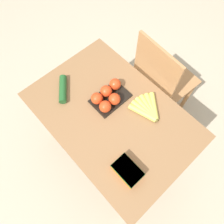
{
  "coord_description": "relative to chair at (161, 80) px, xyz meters",
  "views": [
    {
      "loc": [
        0.42,
        -0.39,
        1.94
      ],
      "look_at": [
        0.0,
        0.0,
        0.75
      ],
      "focal_mm": 35.0,
      "sensor_mm": 36.0,
      "label": 1
    }
  ],
  "objects": [
    {
      "name": "ground_plane",
      "position": [
        0.04,
        -0.57,
        -0.48
      ],
      "size": [
        12.0,
        12.0,
        0.0
      ],
      "primitive_type": "plane",
      "color": "#B7A88E"
    },
    {
      "name": "dining_table",
      "position": [
        0.04,
        -0.57,
        0.12
      ],
      "size": [
        1.05,
        0.71,
        0.72
      ],
      "color": "olive",
      "rests_on": "ground_plane"
    },
    {
      "name": "chair",
      "position": [
        0.0,
        0.0,
        0.0
      ],
      "size": [
        0.44,
        0.43,
        0.92
      ],
      "rotation": [
        0.0,
        0.0,
        3.08
      ],
      "color": "#A87547",
      "rests_on": "ground_plane"
    },
    {
      "name": "banana_bunch",
      "position": [
        0.17,
        -0.39,
        0.26
      ],
      "size": [
        0.2,
        0.2,
        0.04
      ],
      "color": "brown",
      "rests_on": "dining_table"
    },
    {
      "name": "tomato_pack",
      "position": [
        -0.05,
        -0.52,
        0.28
      ],
      "size": [
        0.16,
        0.24,
        0.09
      ],
      "color": "black",
      "rests_on": "dining_table"
    },
    {
      "name": "carrot_bag",
      "position": [
        0.36,
        -0.75,
        0.27
      ],
      "size": [
        0.16,
        0.1,
        0.05
      ],
      "color": "orange",
      "rests_on": "dining_table"
    },
    {
      "name": "cucumber_near",
      "position": [
        -0.3,
        -0.69,
        0.27
      ],
      "size": [
        0.18,
        0.16,
        0.05
      ],
      "color": "#1E5123",
      "rests_on": "dining_table"
    }
  ]
}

